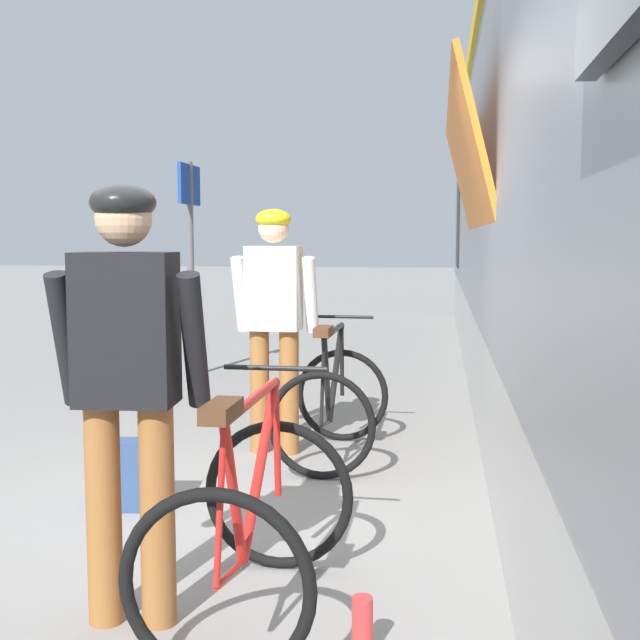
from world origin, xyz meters
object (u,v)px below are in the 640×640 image
object	(u,v)px
cyclist_far_in_dark	(127,366)
bicycle_near_black	(332,403)
platform_sign_post	(190,232)
backpack_on_platform	(132,475)
water_bottle_near_the_bikes	(362,626)
cyclist_near_in_white	(274,308)
bicycle_far_red	(252,524)

from	to	relation	value
cyclist_far_in_dark	bicycle_near_black	world-z (taller)	cyclist_far_in_dark
bicycle_near_black	platform_sign_post	size ratio (longest dim) A/B	0.45
platform_sign_post	backpack_on_platform	bearing A→B (deg)	-76.88
bicycle_near_black	backpack_on_platform	bearing A→B (deg)	-129.29
cyclist_far_in_dark	water_bottle_near_the_bikes	world-z (taller)	cyclist_far_in_dark
cyclist_near_in_white	bicycle_far_red	xyz separation A→B (m)	(0.43, -2.56, -0.65)
bicycle_far_red	backpack_on_platform	xyz separation A→B (m)	(-0.99, 1.23, -0.20)
cyclist_near_in_white	platform_sign_post	distance (m)	3.54
cyclist_near_in_white	platform_sign_post	size ratio (longest dim) A/B	0.73
cyclist_near_in_white	bicycle_near_black	distance (m)	0.79
backpack_on_platform	platform_sign_post	distance (m)	4.77
cyclist_near_in_white	bicycle_far_red	size ratio (longest dim) A/B	1.63
cyclist_far_in_dark	bicycle_far_red	xyz separation A→B (m)	(0.47, 0.10, -0.65)
cyclist_near_in_white	bicycle_near_black	xyz separation A→B (m)	(0.44, -0.11, -0.65)
bicycle_far_red	water_bottle_near_the_bikes	distance (m)	0.60
cyclist_far_in_dark	backpack_on_platform	distance (m)	1.66
cyclist_far_in_dark	platform_sign_post	world-z (taller)	platform_sign_post
cyclist_far_in_dark	platform_sign_post	distance (m)	5.99
backpack_on_platform	water_bottle_near_the_bikes	world-z (taller)	backpack_on_platform
cyclist_far_in_dark	bicycle_far_red	size ratio (longest dim) A/B	1.63
cyclist_near_in_white	water_bottle_near_the_bikes	bearing A→B (deg)	-72.00
backpack_on_platform	water_bottle_near_the_bikes	xyz separation A→B (m)	(1.47, -1.46, -0.09)
backpack_on_platform	platform_sign_post	size ratio (longest dim) A/B	0.17
backpack_on_platform	platform_sign_post	world-z (taller)	platform_sign_post
bicycle_far_red	water_bottle_near_the_bikes	world-z (taller)	bicycle_far_red
cyclist_far_in_dark	bicycle_far_red	bearing A→B (deg)	11.86
backpack_on_platform	bicycle_far_red	bearing A→B (deg)	-57.88
water_bottle_near_the_bikes	cyclist_near_in_white	bearing A→B (deg)	108.00
cyclist_far_in_dark	backpack_on_platform	size ratio (longest dim) A/B	4.40
bicycle_near_black	water_bottle_near_the_bikes	bearing A→B (deg)	-80.12
cyclist_far_in_dark	platform_sign_post	bearing A→B (deg)	105.09
water_bottle_near_the_bikes	bicycle_far_red	bearing A→B (deg)	154.22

